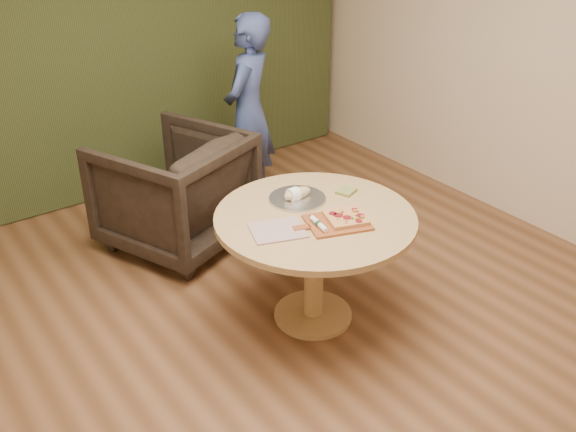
# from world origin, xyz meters

# --- Properties ---
(room_shell) EXTENTS (5.04, 6.04, 2.84)m
(room_shell) POSITION_xyz_m (0.00, 0.00, 1.40)
(room_shell) COLOR brown
(room_shell) RESTS_ON ground
(curtain) EXTENTS (4.80, 0.14, 2.78)m
(curtain) POSITION_xyz_m (0.00, 2.90, 1.40)
(curtain) COLOR #2B3618
(curtain) RESTS_ON ground
(pedestal_table) EXTENTS (1.21, 1.21, 0.75)m
(pedestal_table) POSITION_xyz_m (0.30, 0.41, 0.61)
(pedestal_table) COLOR tan
(pedestal_table) RESTS_ON ground
(pizza_paddle) EXTENTS (0.47, 0.38, 0.01)m
(pizza_paddle) POSITION_xyz_m (0.33, 0.25, 0.76)
(pizza_paddle) COLOR #984D26
(pizza_paddle) RESTS_ON pedestal_table
(flatbread_pizza) EXTENTS (0.28, 0.28, 0.04)m
(flatbread_pizza) POSITION_xyz_m (0.40, 0.24, 0.78)
(flatbread_pizza) COLOR tan
(flatbread_pizza) RESTS_ON pizza_paddle
(cutlery_roll) EXTENTS (0.06, 0.20, 0.03)m
(cutlery_roll) POSITION_xyz_m (0.22, 0.27, 0.78)
(cutlery_roll) COLOR white
(cutlery_roll) RESTS_ON pizza_paddle
(newspaper) EXTENTS (0.37, 0.33, 0.01)m
(newspaper) POSITION_xyz_m (0.01, 0.38, 0.76)
(newspaper) COLOR silver
(newspaper) RESTS_ON pedestal_table
(serving_tray) EXTENTS (0.36, 0.36, 0.02)m
(serving_tray) POSITION_xyz_m (0.34, 0.63, 0.76)
(serving_tray) COLOR silver
(serving_tray) RESTS_ON pedestal_table
(bread_roll) EXTENTS (0.19, 0.09, 0.09)m
(bread_roll) POSITION_xyz_m (0.33, 0.63, 0.79)
(bread_roll) COLOR #D3BD80
(bread_roll) RESTS_ON serving_tray
(green_packet) EXTENTS (0.15, 0.14, 0.02)m
(green_packet) POSITION_xyz_m (0.65, 0.53, 0.76)
(green_packet) COLOR olive
(green_packet) RESTS_ON pedestal_table
(armchair) EXTENTS (1.20, 1.17, 0.97)m
(armchair) POSITION_xyz_m (0.04, 1.77, 0.48)
(armchair) COLOR black
(armchair) RESTS_ON ground
(person_standing) EXTENTS (0.70, 0.65, 1.60)m
(person_standing) POSITION_xyz_m (0.89, 2.04, 0.80)
(person_standing) COLOR #34457E
(person_standing) RESTS_ON ground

